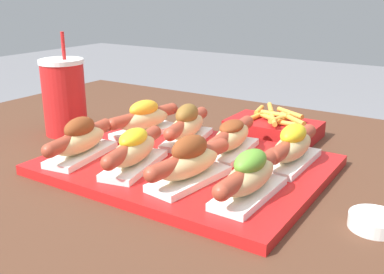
{
  "coord_description": "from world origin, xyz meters",
  "views": [
    {
      "loc": [
        0.44,
        -0.63,
        1.01
      ],
      "look_at": [
        0.01,
        0.03,
        0.75
      ],
      "focal_mm": 42.0,
      "sensor_mm": 36.0,
      "label": 1
    }
  ],
  "objects_px": {
    "serving_tray": "(186,165)",
    "hot_dog_5": "(187,125)",
    "hot_dog_1": "(134,150)",
    "hot_dog_4": "(144,119)",
    "sauce_bowl": "(375,221)",
    "hot_dog_7": "(292,146)",
    "hot_dog_2": "(190,162)",
    "hot_dog_3": "(250,176)",
    "fries_basket": "(274,127)",
    "drink_cup": "(64,97)",
    "hot_dog_0": "(81,140)",
    "hot_dog_6": "(231,137)"
  },
  "relations": [
    {
      "from": "serving_tray",
      "to": "hot_dog_5",
      "type": "bearing_deg",
      "value": 122.45
    },
    {
      "from": "serving_tray",
      "to": "hot_dog_1",
      "type": "xyz_separation_m",
      "value": [
        -0.06,
        -0.08,
        0.04
      ]
    },
    {
      "from": "hot_dog_1",
      "to": "hot_dog_5",
      "type": "xyz_separation_m",
      "value": [
        -0.0,
        0.17,
        0.0
      ]
    },
    {
      "from": "hot_dog_4",
      "to": "sauce_bowl",
      "type": "relative_size",
      "value": 2.7
    },
    {
      "from": "hot_dog_1",
      "to": "hot_dog_7",
      "type": "distance_m",
      "value": 0.28
    },
    {
      "from": "hot_dog_5",
      "to": "hot_dog_7",
      "type": "distance_m",
      "value": 0.23
    },
    {
      "from": "hot_dog_7",
      "to": "sauce_bowl",
      "type": "xyz_separation_m",
      "value": [
        0.17,
        -0.12,
        -0.04
      ]
    },
    {
      "from": "hot_dog_2",
      "to": "hot_dog_3",
      "type": "height_order",
      "value": "hot_dog_2"
    },
    {
      "from": "hot_dog_1",
      "to": "fries_basket",
      "type": "bearing_deg",
      "value": 72.62
    },
    {
      "from": "hot_dog_1",
      "to": "drink_cup",
      "type": "height_order",
      "value": "drink_cup"
    },
    {
      "from": "hot_dog_2",
      "to": "sauce_bowl",
      "type": "distance_m",
      "value": 0.29
    },
    {
      "from": "hot_dog_0",
      "to": "hot_dog_2",
      "type": "height_order",
      "value": "hot_dog_2"
    },
    {
      "from": "hot_dog_2",
      "to": "fries_basket",
      "type": "bearing_deg",
      "value": 90.61
    },
    {
      "from": "hot_dog_6",
      "to": "fries_basket",
      "type": "relative_size",
      "value": 0.97
    },
    {
      "from": "hot_dog_4",
      "to": "fries_basket",
      "type": "relative_size",
      "value": 0.96
    },
    {
      "from": "hot_dog_1",
      "to": "fries_basket",
      "type": "height_order",
      "value": "hot_dog_1"
    },
    {
      "from": "hot_dog_0",
      "to": "hot_dog_7",
      "type": "relative_size",
      "value": 0.99
    },
    {
      "from": "hot_dog_2",
      "to": "hot_dog_4",
      "type": "height_order",
      "value": "hot_dog_2"
    },
    {
      "from": "sauce_bowl",
      "to": "hot_dog_6",
      "type": "bearing_deg",
      "value": 158.28
    },
    {
      "from": "hot_dog_2",
      "to": "fries_basket",
      "type": "distance_m",
      "value": 0.36
    },
    {
      "from": "hot_dog_2",
      "to": "hot_dog_3",
      "type": "relative_size",
      "value": 0.99
    },
    {
      "from": "drink_cup",
      "to": "hot_dog_1",
      "type": "bearing_deg",
      "value": -20.93
    },
    {
      "from": "hot_dog_1",
      "to": "hot_dog_4",
      "type": "distance_m",
      "value": 0.2
    },
    {
      "from": "hot_dog_1",
      "to": "hot_dog_2",
      "type": "relative_size",
      "value": 0.99
    },
    {
      "from": "hot_dog_3",
      "to": "hot_dog_2",
      "type": "bearing_deg",
      "value": -178.15
    },
    {
      "from": "hot_dog_2",
      "to": "hot_dog_5",
      "type": "xyz_separation_m",
      "value": [
        -0.12,
        0.17,
        -0.0
      ]
    },
    {
      "from": "hot_dog_0",
      "to": "hot_dog_4",
      "type": "distance_m",
      "value": 0.18
    },
    {
      "from": "hot_dog_5",
      "to": "sauce_bowl",
      "type": "height_order",
      "value": "hot_dog_5"
    },
    {
      "from": "drink_cup",
      "to": "fries_basket",
      "type": "xyz_separation_m",
      "value": [
        0.41,
        0.24,
        -0.07
      ]
    },
    {
      "from": "hot_dog_2",
      "to": "drink_cup",
      "type": "relative_size",
      "value": 0.84
    },
    {
      "from": "hot_dog_0",
      "to": "fries_basket",
      "type": "bearing_deg",
      "value": 58.13
    },
    {
      "from": "drink_cup",
      "to": "hot_dog_6",
      "type": "bearing_deg",
      "value": 6.2
    },
    {
      "from": "hot_dog_2",
      "to": "sauce_bowl",
      "type": "height_order",
      "value": "hot_dog_2"
    },
    {
      "from": "hot_dog_1",
      "to": "hot_dog_5",
      "type": "relative_size",
      "value": 1.0
    },
    {
      "from": "hot_dog_4",
      "to": "hot_dog_7",
      "type": "bearing_deg",
      "value": 0.53
    },
    {
      "from": "hot_dog_1",
      "to": "hot_dog_4",
      "type": "bearing_deg",
      "value": 123.37
    },
    {
      "from": "hot_dog_1",
      "to": "hot_dog_5",
      "type": "bearing_deg",
      "value": 90.57
    },
    {
      "from": "hot_dog_3",
      "to": "hot_dog_7",
      "type": "relative_size",
      "value": 1.0
    },
    {
      "from": "sauce_bowl",
      "to": "hot_dog_3",
      "type": "bearing_deg",
      "value": -167.53
    },
    {
      "from": "fries_basket",
      "to": "hot_dog_0",
      "type": "bearing_deg",
      "value": -121.87
    },
    {
      "from": "hot_dog_0",
      "to": "hot_dog_2",
      "type": "xyz_separation_m",
      "value": [
        0.23,
        0.01,
        0.0
      ]
    },
    {
      "from": "hot_dog_2",
      "to": "hot_dog_1",
      "type": "bearing_deg",
      "value": -179.36
    },
    {
      "from": "hot_dog_1",
      "to": "sauce_bowl",
      "type": "height_order",
      "value": "hot_dog_1"
    },
    {
      "from": "hot_dog_6",
      "to": "drink_cup",
      "type": "bearing_deg",
      "value": -173.8
    },
    {
      "from": "hot_dog_3",
      "to": "drink_cup",
      "type": "height_order",
      "value": "drink_cup"
    },
    {
      "from": "hot_dog_1",
      "to": "sauce_bowl",
      "type": "relative_size",
      "value": 2.68
    },
    {
      "from": "hot_dog_5",
      "to": "drink_cup",
      "type": "xyz_separation_m",
      "value": [
        -0.3,
        -0.06,
        0.03
      ]
    },
    {
      "from": "hot_dog_2",
      "to": "hot_dog_5",
      "type": "height_order",
      "value": "same"
    },
    {
      "from": "hot_dog_6",
      "to": "drink_cup",
      "type": "distance_m",
      "value": 0.41
    },
    {
      "from": "hot_dog_5",
      "to": "hot_dog_3",
      "type": "bearing_deg",
      "value": -36.71
    }
  ]
}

